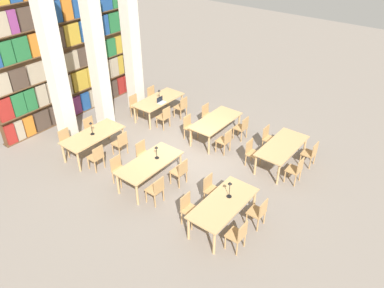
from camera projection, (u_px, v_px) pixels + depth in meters
The scene contains 40 objects.
ground_plane at pixel (186, 159), 12.61m from camera, with size 40.00×40.00×0.00m, color gray.
bookshelf_bank at pixel (71, 48), 13.97m from camera, with size 6.68×0.35×5.50m.
pillar_left at pixel (54, 62), 11.90m from camera, with size 0.50×0.50×6.00m.
pillar_center at pixel (96, 48), 13.03m from camera, with size 0.50×0.50×6.00m.
pillar_right at pixel (131, 36), 14.15m from camera, with size 0.50×0.50×6.00m.
reading_table_0 at pixel (223, 205), 9.68m from camera, with size 2.08×0.95×0.77m.
chair_0 at pixel (238, 235), 9.08m from camera, with size 0.42×0.40×0.89m.
chair_1 at pixel (189, 208), 9.86m from camera, with size 0.42×0.40×0.89m.
chair_2 at pixel (259, 212), 9.75m from camera, with size 0.42×0.40×0.89m.
chair_3 at pixel (211, 189), 10.53m from camera, with size 0.42×0.40×0.89m.
desk_lamp_0 at pixel (230, 187), 9.64m from camera, with size 0.14×0.14×0.49m.
reading_table_1 at pixel (282, 147), 11.94m from camera, with size 2.08×0.95×0.77m.
chair_4 at pixel (296, 170), 11.29m from camera, with size 0.42×0.40×0.89m.
chair_5 at pixel (252, 152), 12.07m from camera, with size 0.42×0.40×0.89m.
chair_6 at pixel (311, 153), 12.03m from camera, with size 0.42×0.40×0.89m.
chair_7 at pixel (268, 138), 12.81m from camera, with size 0.42×0.40×0.89m.
reading_table_2 at pixel (150, 164), 11.17m from camera, with size 2.08×0.95×0.77m.
chair_8 at pixel (156, 189), 10.52m from camera, with size 0.42×0.40×0.89m.
chair_9 at pixel (119, 169), 11.30m from camera, with size 0.42×0.40×0.89m.
chair_10 at pixel (180, 171), 11.22m from camera, with size 0.42×0.40×0.89m.
chair_11 at pixel (144, 154), 12.00m from camera, with size 0.42×0.40×0.89m.
desk_lamp_1 at pixel (156, 150), 11.14m from camera, with size 0.14×0.14×0.43m.
reading_table_3 at pixel (216, 122), 13.31m from camera, with size 2.08×0.95×0.77m.
chair_12 at pixel (225, 140), 12.67m from camera, with size 0.42×0.40×0.89m.
chair_13 at pixel (190, 126), 13.45m from camera, with size 0.42×0.40×0.89m.
chair_14 at pixel (242, 127), 13.40m from camera, with size 0.42×0.40×0.89m.
chair_15 at pixel (208, 115), 14.18m from camera, with size 0.42×0.40×0.89m.
reading_table_4 at pixel (93, 136), 12.49m from camera, with size 2.08×0.95×0.77m.
chair_16 at pixel (96, 157), 11.86m from camera, with size 0.42×0.40×0.89m.
chair_17 at pixel (67, 141), 12.64m from camera, with size 0.42×0.40×0.89m.
chair_18 at pixel (121, 143), 12.54m from camera, with size 0.42×0.40×0.89m.
chair_19 at pixel (91, 129), 13.32m from camera, with size 0.42×0.40×0.89m.
desk_lamp_2 at pixel (91, 126), 12.28m from camera, with size 0.14×0.14×0.47m.
reading_table_5 at pixel (159, 101), 14.70m from camera, with size 2.08×0.95×0.77m.
chair_20 at pixel (164, 117), 14.07m from camera, with size 0.42×0.40×0.89m.
chair_21 at pixel (136, 105), 14.85m from camera, with size 0.42×0.40×0.89m.
chair_22 at pixel (182, 107), 14.75m from camera, with size 0.42×0.40×0.89m.
chair_23 at pixel (153, 96), 15.53m from camera, with size 0.42×0.40×0.89m.
desk_lamp_3 at pixel (159, 93), 14.49m from camera, with size 0.14×0.14×0.41m.
laptop at pixel (161, 102), 14.39m from camera, with size 0.32×0.22×0.21m.
Camera 1 is at (-8.00, -6.49, 7.29)m, focal length 35.00 mm.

